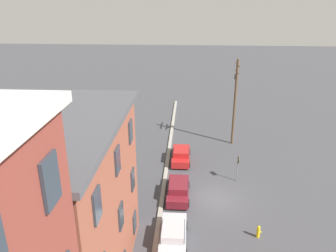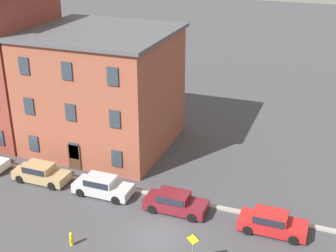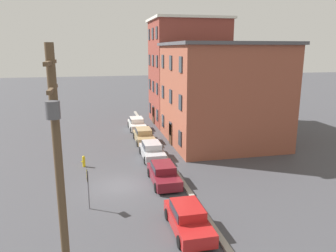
{
  "view_description": "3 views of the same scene",
  "coord_description": "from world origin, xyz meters",
  "px_view_note": "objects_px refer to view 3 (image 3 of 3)",
  "views": [
    {
      "loc": [
        -23.96,
        2.49,
        15.88
      ],
      "look_at": [
        0.59,
        4.06,
        6.34
      ],
      "focal_mm": 35.0,
      "sensor_mm": 36.0,
      "label": 1
    },
    {
      "loc": [
        9.41,
        -22.94,
        18.7
      ],
      "look_at": [
        -0.23,
        2.74,
        6.63
      ],
      "focal_mm": 50.0,
      "sensor_mm": 36.0,
      "label": 2
    },
    {
      "loc": [
        22.41,
        -1.51,
        9.71
      ],
      "look_at": [
        1.31,
        3.23,
        4.6
      ],
      "focal_mm": 35.0,
      "sensor_mm": 36.0,
      "label": 3
    }
  ],
  "objects_px": {
    "car_tan": "(144,135)",
    "utility_pole": "(60,179)",
    "caution_sign": "(88,183)",
    "car_maroon": "(164,173)",
    "car_red": "(188,218)",
    "car_white": "(137,123)",
    "car_silver": "(152,150)",
    "fire_hydrant": "(84,161)"
  },
  "relations": [
    {
      "from": "car_maroon",
      "to": "car_white",
      "type": "bearing_deg",
      "value": 179.36
    },
    {
      "from": "car_tan",
      "to": "car_maroon",
      "type": "xyz_separation_m",
      "value": [
        11.19,
        -0.2,
        0.0
      ]
    },
    {
      "from": "caution_sign",
      "to": "utility_pole",
      "type": "bearing_deg",
      "value": -3.77
    },
    {
      "from": "car_tan",
      "to": "car_maroon",
      "type": "bearing_deg",
      "value": -1.01
    },
    {
      "from": "car_tan",
      "to": "car_silver",
      "type": "height_order",
      "value": "same"
    },
    {
      "from": "car_tan",
      "to": "utility_pole",
      "type": "relative_size",
      "value": 0.44
    },
    {
      "from": "car_maroon",
      "to": "utility_pole",
      "type": "distance_m",
      "value": 13.96
    },
    {
      "from": "car_white",
      "to": "caution_sign",
      "type": "height_order",
      "value": "caution_sign"
    },
    {
      "from": "car_silver",
      "to": "fire_hydrant",
      "type": "distance_m",
      "value": 6.11
    },
    {
      "from": "fire_hydrant",
      "to": "car_maroon",
      "type": "bearing_deg",
      "value": 50.93
    },
    {
      "from": "car_tan",
      "to": "caution_sign",
      "type": "xyz_separation_m",
      "value": [
        14.21,
        -5.58,
        0.98
      ]
    },
    {
      "from": "car_white",
      "to": "fire_hydrant",
      "type": "bearing_deg",
      "value": -26.38
    },
    {
      "from": "car_maroon",
      "to": "fire_hydrant",
      "type": "height_order",
      "value": "car_maroon"
    },
    {
      "from": "car_red",
      "to": "car_tan",
      "type": "bearing_deg",
      "value": 179.18
    },
    {
      "from": "car_maroon",
      "to": "car_red",
      "type": "relative_size",
      "value": 1.0
    },
    {
      "from": "car_white",
      "to": "fire_hydrant",
      "type": "distance_m",
      "value": 13.66
    },
    {
      "from": "car_tan",
      "to": "car_maroon",
      "type": "relative_size",
      "value": 1.0
    },
    {
      "from": "car_white",
      "to": "car_red",
      "type": "bearing_deg",
      "value": -0.6
    },
    {
      "from": "car_silver",
      "to": "car_maroon",
      "type": "height_order",
      "value": "same"
    },
    {
      "from": "car_tan",
      "to": "car_silver",
      "type": "distance_m",
      "value": 5.41
    },
    {
      "from": "car_tan",
      "to": "utility_pole",
      "type": "bearing_deg",
      "value": -15.04
    },
    {
      "from": "utility_pole",
      "to": "car_red",
      "type": "bearing_deg",
      "value": 130.1
    },
    {
      "from": "car_white",
      "to": "car_maroon",
      "type": "distance_m",
      "value": 17.01
    },
    {
      "from": "car_tan",
      "to": "utility_pole",
      "type": "height_order",
      "value": "utility_pole"
    },
    {
      "from": "caution_sign",
      "to": "utility_pole",
      "type": "relative_size",
      "value": 0.27
    },
    {
      "from": "car_white",
      "to": "car_red",
      "type": "height_order",
      "value": "same"
    },
    {
      "from": "car_white",
      "to": "fire_hydrant",
      "type": "relative_size",
      "value": 4.58
    },
    {
      "from": "car_red",
      "to": "utility_pole",
      "type": "distance_m",
      "value": 9.07
    },
    {
      "from": "caution_sign",
      "to": "fire_hydrant",
      "type": "height_order",
      "value": "caution_sign"
    },
    {
      "from": "car_silver",
      "to": "car_red",
      "type": "xyz_separation_m",
      "value": [
        12.51,
        -0.2,
        0.0
      ]
    },
    {
      "from": "car_silver",
      "to": "utility_pole",
      "type": "xyz_separation_m",
      "value": [
        17.47,
        -6.09,
        4.8
      ]
    },
    {
      "from": "car_maroon",
      "to": "utility_pole",
      "type": "xyz_separation_m",
      "value": [
        11.68,
        -5.95,
        4.8
      ]
    },
    {
      "from": "caution_sign",
      "to": "car_maroon",
      "type": "bearing_deg",
      "value": 119.26
    },
    {
      "from": "utility_pole",
      "to": "car_white",
      "type": "bearing_deg",
      "value": 167.92
    },
    {
      "from": "car_maroon",
      "to": "caution_sign",
      "type": "bearing_deg",
      "value": -60.74
    },
    {
      "from": "car_white",
      "to": "utility_pole",
      "type": "height_order",
      "value": "utility_pole"
    },
    {
      "from": "car_white",
      "to": "car_maroon",
      "type": "relative_size",
      "value": 1.0
    },
    {
      "from": "car_maroon",
      "to": "car_red",
      "type": "height_order",
      "value": "same"
    },
    {
      "from": "car_silver",
      "to": "car_red",
      "type": "distance_m",
      "value": 12.51
    },
    {
      "from": "car_silver",
      "to": "utility_pole",
      "type": "distance_m",
      "value": 19.11
    },
    {
      "from": "car_tan",
      "to": "car_silver",
      "type": "xyz_separation_m",
      "value": [
        5.41,
        -0.06,
        0.0
      ]
    },
    {
      "from": "car_silver",
      "to": "utility_pole",
      "type": "bearing_deg",
      "value": -19.22
    }
  ]
}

